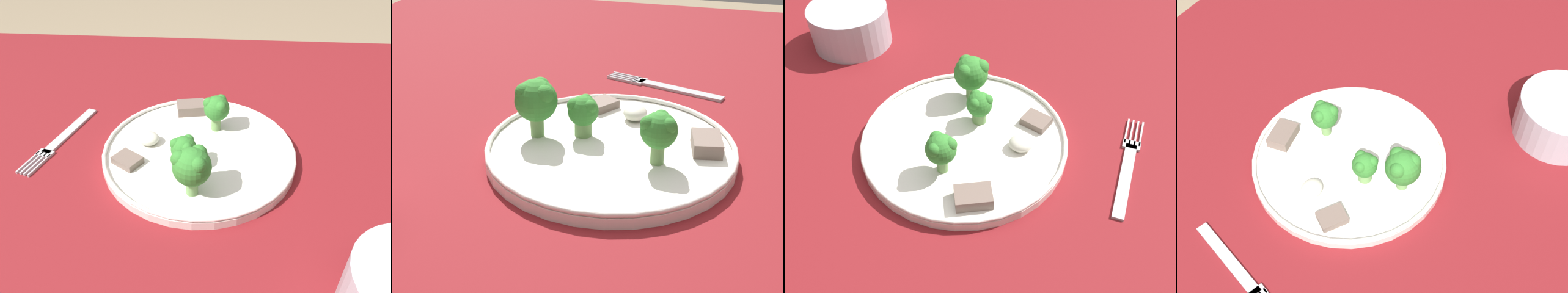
% 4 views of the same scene
% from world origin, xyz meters
% --- Properties ---
extents(table, '(1.34, 1.11, 0.75)m').
position_xyz_m(table, '(0.00, 0.00, 0.66)').
color(table, maroon).
rests_on(table, ground_plane).
extents(dinner_plate, '(0.28, 0.28, 0.02)m').
position_xyz_m(dinner_plate, '(-0.05, -0.10, 0.76)').
color(dinner_plate, white).
rests_on(dinner_plate, table).
extents(fork, '(0.07, 0.18, 0.00)m').
position_xyz_m(fork, '(0.17, -0.13, 0.75)').
color(fork, '#B2B2B7').
rests_on(fork, table).
extents(cream_bowl, '(0.13, 0.13, 0.07)m').
position_xyz_m(cream_bowl, '(-0.27, 0.14, 0.78)').
color(cream_bowl, '#B7BCC6').
rests_on(cream_bowl, table).
extents(broccoli_floret_near_rim_left, '(0.05, 0.05, 0.07)m').
position_xyz_m(broccoli_floret_near_rim_left, '(-0.05, -0.01, 0.80)').
color(broccoli_floret_near_rim_left, '#709E56').
rests_on(broccoli_floret_near_rim_left, dinner_plate).
extents(broccoli_floret_center_left, '(0.04, 0.04, 0.06)m').
position_xyz_m(broccoli_floret_center_left, '(-0.08, -0.16, 0.80)').
color(broccoli_floret_center_left, '#709E56').
rests_on(broccoli_floret_center_left, dinner_plate).
extents(broccoli_floret_back_left, '(0.04, 0.04, 0.05)m').
position_xyz_m(broccoli_floret_back_left, '(-0.04, -0.06, 0.79)').
color(broccoli_floret_back_left, '#709E56').
rests_on(broccoli_floret_back_left, dinner_plate).
extents(meat_slice_front_slice, '(0.05, 0.04, 0.01)m').
position_xyz_m(meat_slice_front_slice, '(0.05, -0.06, 0.76)').
color(meat_slice_front_slice, '#756056').
rests_on(meat_slice_front_slice, dinner_plate).
extents(meat_slice_middle_slice, '(0.05, 0.04, 0.02)m').
position_xyz_m(meat_slice_middle_slice, '(-0.03, -0.20, 0.77)').
color(meat_slice_middle_slice, '#756056').
rests_on(meat_slice_middle_slice, dinner_plate).
extents(sauce_dollop, '(0.03, 0.03, 0.02)m').
position_xyz_m(sauce_dollop, '(0.02, -0.11, 0.77)').
color(sauce_dollop, silver).
rests_on(sauce_dollop, dinner_plate).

